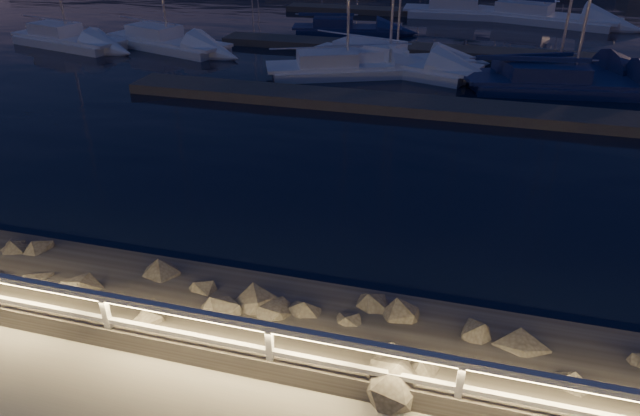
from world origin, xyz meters
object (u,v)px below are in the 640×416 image
at_px(sailboat_c, 385,60).
at_px(sailboat_e, 66,38).
at_px(sailboat_h, 552,75).
at_px(guard_rail, 208,327).
at_px(sailboat_k, 466,10).
at_px(sailboat_f, 165,40).
at_px(sailboat_l, 538,16).
at_px(sailboat_g, 392,61).
at_px(sailboat_b, 343,66).
at_px(sailboat_j, 344,28).
at_px(sailboat_d, 567,81).

relative_size(sailboat_c, sailboat_e, 1.17).
xyz_separation_m(sailboat_c, sailboat_h, (7.89, -0.78, -0.02)).
bearing_deg(guard_rail, sailboat_c, 91.90).
bearing_deg(sailboat_k, sailboat_f, -139.52).
height_order(sailboat_c, sailboat_h, sailboat_h).
bearing_deg(sailboat_l, sailboat_e, -132.40).
relative_size(guard_rail, sailboat_f, 3.21).
relative_size(sailboat_c, sailboat_g, 1.18).
xyz_separation_m(sailboat_b, sailboat_j, (-2.13, 9.40, -0.04)).
bearing_deg(sailboat_j, sailboat_g, -72.17).
bearing_deg(sailboat_d, sailboat_e, 168.06).
bearing_deg(sailboat_d, sailboat_f, 164.31).
relative_size(sailboat_f, sailboat_k, 0.86).
distance_m(sailboat_g, sailboat_k, 16.31).
bearing_deg(sailboat_l, sailboat_h, -72.77).
bearing_deg(sailboat_j, sailboat_d, -48.37).
bearing_deg(sailboat_k, sailboat_h, -76.52).
relative_size(sailboat_d, sailboat_l, 0.92).
distance_m(sailboat_b, sailboat_f, 11.57).
distance_m(sailboat_b, sailboat_e, 17.20).
bearing_deg(sailboat_j, sailboat_h, -46.71).
xyz_separation_m(sailboat_h, sailboat_l, (0.35, 15.99, 0.03)).
distance_m(sailboat_b, sailboat_l, 19.73).
relative_size(sailboat_c, sailboat_k, 0.95).
xyz_separation_m(sailboat_g, sailboat_j, (-4.29, 7.69, -0.01)).
distance_m(sailboat_e, sailboat_f, 5.98).
relative_size(sailboat_d, sailboat_g, 1.21).
bearing_deg(sailboat_h, sailboat_l, 64.10).
xyz_separation_m(guard_rail, sailboat_l, (7.51, 37.41, -0.90)).
height_order(sailboat_b, sailboat_g, sailboat_b).
relative_size(guard_rail, sailboat_h, 2.89).
bearing_deg(sailboat_f, sailboat_k, 60.86).
distance_m(sailboat_b, sailboat_c, 2.52).
height_order(sailboat_g, sailboat_h, sailboat_h).
distance_m(sailboat_c, sailboat_h, 7.93).
distance_m(guard_rail, sailboat_g, 22.14).
height_order(sailboat_d, sailboat_f, sailboat_d).
distance_m(guard_rail, sailboat_j, 30.18).
relative_size(sailboat_b, sailboat_g, 1.03).
bearing_deg(guard_rail, sailboat_e, 131.30).
bearing_deg(sailboat_k, sailboat_l, -10.57).
xyz_separation_m(guard_rail, sailboat_h, (7.16, 21.42, -0.93)).
bearing_deg(sailboat_j, sailboat_c, -74.12).
xyz_separation_m(sailboat_b, sailboat_d, (10.23, 0.06, 0.00)).
distance_m(sailboat_g, sailboat_l, 17.20).
xyz_separation_m(guard_rail, sailboat_c, (-0.73, 22.19, -0.91)).
distance_m(sailboat_b, sailboat_k, 18.46).
bearing_deg(sailboat_k, sailboat_b, -107.81).
xyz_separation_m(sailboat_d, sailboat_j, (-12.36, 9.34, -0.04)).
xyz_separation_m(sailboat_d, sailboat_g, (-8.08, 1.65, -0.03)).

